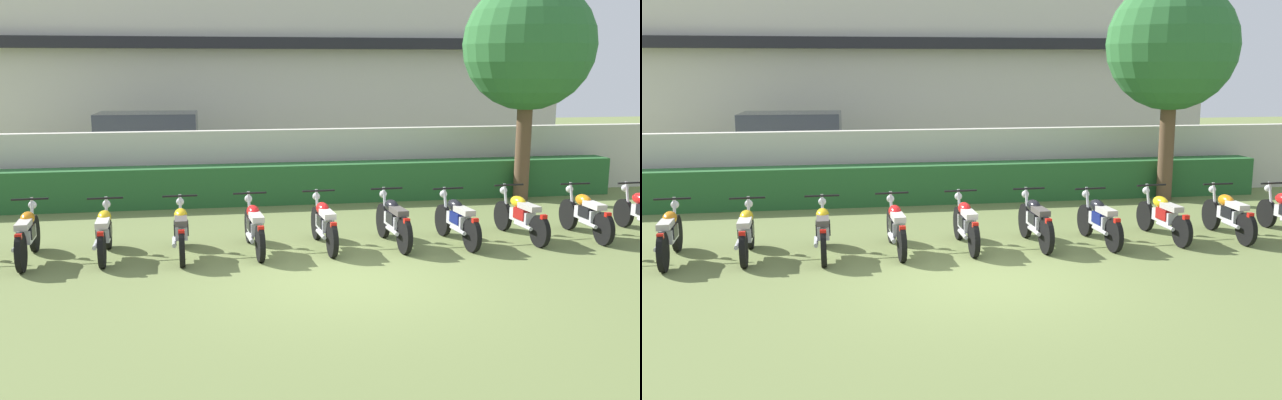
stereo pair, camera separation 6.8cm
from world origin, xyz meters
TOP-DOWN VIEW (x-y plane):
  - ground at (0.00, 0.00)m, footprint 60.00×60.00m
  - building at (0.00, 16.24)m, footprint 20.99×6.50m
  - compound_wall at (0.00, 6.85)m, footprint 19.94×0.30m
  - hedge_row at (0.00, 6.15)m, footprint 15.95×0.70m
  - parked_car at (-3.29, 10.05)m, footprint 4.57×2.22m
  - tree_near_inspector at (5.50, 5.53)m, footprint 3.03×3.03m
  - motorcycle_in_row_1 at (-4.94, 1.89)m, footprint 0.60×1.93m
  - motorcycle_in_row_2 at (-3.72, 1.89)m, footprint 0.60×1.84m
  - motorcycle_in_row_3 at (-2.46, 1.77)m, footprint 0.60×1.94m
  - motorcycle_in_row_4 at (-1.22, 1.85)m, footprint 0.60×1.95m
  - motorcycle_in_row_5 at (0.02, 1.89)m, footprint 0.60×1.91m
  - motorcycle_in_row_6 at (1.28, 1.86)m, footprint 0.60×1.86m
  - motorcycle_in_row_7 at (2.45, 1.77)m, footprint 0.60×1.83m
  - motorcycle_in_row_8 at (3.76, 1.93)m, footprint 0.60×1.93m
  - motorcycle_in_row_9 at (5.01, 1.81)m, footprint 0.60×1.87m

SIDE VIEW (x-z plane):
  - ground at x=0.00m, z-range 0.00..0.00m
  - motorcycle_in_row_8 at x=3.76m, z-range -0.03..0.91m
  - motorcycle_in_row_2 at x=-3.72m, z-range -0.03..0.92m
  - motorcycle_in_row_7 at x=2.45m, z-range -0.03..0.92m
  - motorcycle_in_row_9 at x=5.01m, z-range -0.03..0.93m
  - motorcycle_in_row_5 at x=0.02m, z-range -0.03..0.93m
  - motorcycle_in_row_4 at x=-1.22m, z-range -0.03..0.93m
  - motorcycle_in_row_3 at x=-2.46m, z-range -0.03..0.94m
  - hedge_row at x=0.00m, z-range 0.00..0.91m
  - motorcycle_in_row_1 at x=-4.94m, z-range -0.03..0.94m
  - motorcycle_in_row_6 at x=1.28m, z-range -0.03..0.95m
  - compound_wall at x=0.00m, z-range 0.00..1.66m
  - parked_car at x=-3.29m, z-range -0.01..1.88m
  - tree_near_inspector at x=5.50m, z-range 1.04..6.20m
  - building at x=0.00m, z-range 0.00..7.34m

